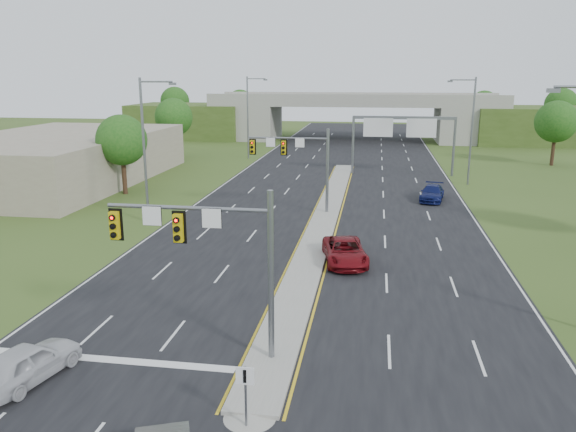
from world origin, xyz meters
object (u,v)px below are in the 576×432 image
(signal_mast_near, at_px, (213,246))
(sign_gantry, at_px, (402,129))
(overpass, at_px, (355,120))
(car_far_b, at_px, (432,193))
(car_white, at_px, (27,362))
(signal_mast_far, at_px, (300,156))
(car_far_a, at_px, (345,251))
(keep_right_sign, at_px, (245,386))

(signal_mast_near, distance_m, sign_gantry, 45.88)
(sign_gantry, distance_m, overpass, 35.75)
(sign_gantry, xyz_separation_m, car_far_b, (2.38, -13.48, -4.53))
(car_far_b, bearing_deg, car_white, -107.27)
(overpass, distance_m, car_far_b, 49.48)
(car_far_b, bearing_deg, signal_mast_far, -140.00)
(signal_mast_far, height_order, car_far_a, signal_mast_far)
(signal_mast_near, relative_size, overpass, 0.09)
(signal_mast_near, distance_m, signal_mast_far, 25.00)
(car_far_b, bearing_deg, sign_gantry, 110.10)
(sign_gantry, relative_size, car_far_b, 2.43)
(keep_right_sign, xyz_separation_m, car_far_b, (9.06, 35.97, -0.81))
(overpass, xyz_separation_m, car_white, (-8.72, -82.94, -2.80))
(signal_mast_far, height_order, sign_gantry, signal_mast_far)
(sign_gantry, relative_size, car_white, 2.67)
(signal_mast_near, bearing_deg, car_far_b, 70.23)
(signal_mast_far, bearing_deg, car_far_b, 29.92)
(keep_right_sign, relative_size, car_far_a, 0.42)
(car_far_a, height_order, car_far_b, car_far_a)
(signal_mast_near, bearing_deg, car_white, -156.11)
(car_far_a, bearing_deg, keep_right_sign, -108.01)
(signal_mast_near, distance_m, car_far_a, 14.01)
(signal_mast_far, relative_size, sign_gantry, 0.60)
(signal_mast_near, xyz_separation_m, car_white, (-6.46, -2.86, -3.97))
(sign_gantry, bearing_deg, overpass, 100.79)
(signal_mast_far, relative_size, car_far_b, 1.47)
(signal_mast_far, bearing_deg, keep_right_sign, -85.61)
(signal_mast_near, relative_size, car_far_a, 1.34)
(overpass, bearing_deg, signal_mast_far, -92.35)
(sign_gantry, height_order, overpass, overpass)
(signal_mast_far, distance_m, car_far_b, 13.67)
(sign_gantry, relative_size, car_far_a, 2.22)
(signal_mast_near, relative_size, car_white, 1.62)
(signal_mast_near, height_order, signal_mast_far, same)
(signal_mast_near, bearing_deg, signal_mast_far, 90.00)
(signal_mast_far, bearing_deg, car_white, -103.05)
(signal_mast_far, xyz_separation_m, car_far_b, (11.33, 6.52, -4.01))
(signal_mast_far, relative_size, car_far_a, 1.34)
(signal_mast_near, relative_size, sign_gantry, 0.60)
(sign_gantry, distance_m, car_far_b, 14.42)
(signal_mast_far, bearing_deg, signal_mast_near, -90.00)
(signal_mast_near, height_order, car_far_a, signal_mast_near)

